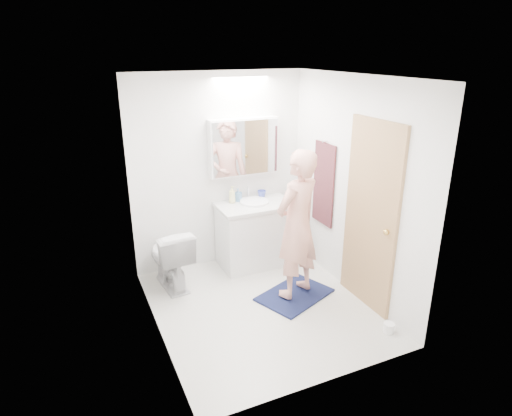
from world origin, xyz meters
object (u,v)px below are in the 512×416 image
medicine_cabinet (244,147)px  soap_bottle_b (238,195)px  soap_bottle_a (232,195)px  vanity_cabinet (255,235)px  person (297,225)px  toilet_paper_roll (389,328)px  toilet (170,257)px  toothbrush_cup (262,194)px

medicine_cabinet → soap_bottle_b: bearing=-162.2°
soap_bottle_a → vanity_cabinet: bearing=-31.1°
soap_bottle_a → soap_bottle_b: 0.10m
medicine_cabinet → person: bearing=-83.1°
medicine_cabinet → person: size_ratio=0.54×
soap_bottle_a → soap_bottle_b: soap_bottle_a is taller
vanity_cabinet → person: (0.07, -0.92, 0.48)m
medicine_cabinet → toilet_paper_roll: (0.65, -2.10, -1.45)m
soap_bottle_b → toilet_paper_roll: (0.75, -2.07, -0.85)m
vanity_cabinet → person: bearing=-85.4°
person → soap_bottle_a: (-0.32, 1.07, 0.06)m
vanity_cabinet → soap_bottle_a: (-0.25, 0.15, 0.54)m
toilet → medicine_cabinet: bearing=-168.5°
medicine_cabinet → person: (0.14, -1.13, -0.63)m
medicine_cabinet → soap_bottle_a: medicine_cabinet is taller
soap_bottle_b → soap_bottle_a: bearing=-161.9°
medicine_cabinet → toilet_paper_roll: size_ratio=8.00×
person → soap_bottle_b: (-0.23, 1.10, 0.04)m
medicine_cabinet → soap_bottle_a: 0.60m
toothbrush_cup → toilet_paper_roll: bearing=-78.2°
medicine_cabinet → soap_bottle_a: size_ratio=4.08×
soap_bottle_a → toilet: bearing=-163.4°
vanity_cabinet → soap_bottle_a: soap_bottle_a is taller
vanity_cabinet → person: size_ratio=0.55×
person → soap_bottle_b: 1.12m
toilet → vanity_cabinet: bearing=-179.5°
toilet → soap_bottle_a: 1.08m
vanity_cabinet → medicine_cabinet: (-0.06, 0.21, 1.11)m
vanity_cabinet → soap_bottle_b: soap_bottle_b is taller
vanity_cabinet → soap_bottle_a: size_ratio=4.18×
medicine_cabinet → toilet: size_ratio=1.20×
person → toilet: bearing=-55.9°
toilet → soap_bottle_a: size_ratio=3.41×
toilet_paper_roll → soap_bottle_b: bearing=109.8°
vanity_cabinet → toilet: vanity_cabinet is taller
toilet_paper_roll → person: bearing=118.0°
vanity_cabinet → medicine_cabinet: size_ratio=1.02×
vanity_cabinet → toilet_paper_roll: size_ratio=8.18×
toilet → person: (1.21, -0.80, 0.50)m
person → toothbrush_cup: person is taller
vanity_cabinet → toothbrush_cup: bearing=44.6°
soap_bottle_b → medicine_cabinet: bearing=17.8°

